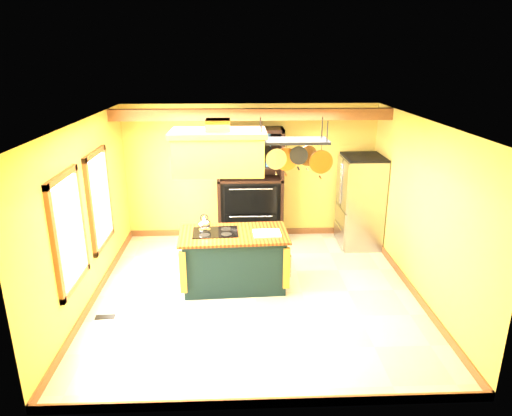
{
  "coord_description": "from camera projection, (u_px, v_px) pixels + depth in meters",
  "views": [
    {
      "loc": [
        -0.25,
        -6.43,
        3.59
      ],
      "look_at": [
        0.02,
        0.3,
        1.32
      ],
      "focal_mm": 32.0,
      "sensor_mm": 36.0,
      "label": 1
    }
  ],
  "objects": [
    {
      "name": "hutch",
      "position": [
        250.0,
        198.0,
        9.09
      ],
      "size": [
        1.28,
        0.58,
        2.27
      ],
      "color": "black",
      "rests_on": "floor"
    },
    {
      "name": "window_near",
      "position": [
        69.0,
        232.0,
        5.94
      ],
      "size": [
        0.06,
        1.06,
        1.56
      ],
      "color": "brown",
      "rests_on": "wall_left"
    },
    {
      "name": "floor",
      "position": [
        256.0,
        293.0,
        7.24
      ],
      "size": [
        5.0,
        5.0,
        0.0
      ],
      "primitive_type": "plane",
      "color": "beige",
      "rests_on": "ground"
    },
    {
      "name": "wall_front",
      "position": [
        266.0,
        297.0,
        4.44
      ],
      "size": [
        5.0,
        0.02,
        2.7
      ],
      "primitive_type": "cube",
      "color": "gold",
      "rests_on": "floor"
    },
    {
      "name": "kitchen_island",
      "position": [
        234.0,
        259.0,
        7.33
      ],
      "size": [
        1.75,
        1.03,
        1.11
      ],
      "rotation": [
        0.0,
        0.0,
        0.05
      ],
      "color": "#12272B",
      "rests_on": "floor"
    },
    {
      "name": "ceiling_beam",
      "position": [
        252.0,
        114.0,
        8.02
      ],
      "size": [
        5.0,
        0.15,
        0.2
      ],
      "primitive_type": "cube",
      "color": "brown",
      "rests_on": "ceiling"
    },
    {
      "name": "range_hood",
      "position": [
        219.0,
        150.0,
        6.75
      ],
      "size": [
        1.41,
        0.8,
        0.8
      ],
      "color": "#C08930",
      "rests_on": "ceiling"
    },
    {
      "name": "ceiling",
      "position": [
        256.0,
        122.0,
        6.38
      ],
      "size": [
        5.0,
        5.0,
        0.0
      ],
      "primitive_type": "plane",
      "rotation": [
        3.14,
        0.0,
        0.0
      ],
      "color": "white",
      "rests_on": "wall_back"
    },
    {
      "name": "refrigerator",
      "position": [
        360.0,
        203.0,
        8.85
      ],
      "size": [
        0.76,
        0.89,
        1.74
      ],
      "color": "#9A9EA3",
      "rests_on": "floor"
    },
    {
      "name": "pot_rack",
      "position": [
        293.0,
        149.0,
        6.79
      ],
      "size": [
        1.15,
        0.52,
        0.8
      ],
      "color": "black",
      "rests_on": "ceiling"
    },
    {
      "name": "wall_right",
      "position": [
        420.0,
        210.0,
        6.9
      ],
      "size": [
        0.02,
        5.0,
        2.7
      ],
      "primitive_type": "cube",
      "color": "gold",
      "rests_on": "floor"
    },
    {
      "name": "wall_back",
      "position": [
        251.0,
        172.0,
        9.18
      ],
      "size": [
        5.0,
        0.02,
        2.7
      ],
      "primitive_type": "cube",
      "color": "gold",
      "rests_on": "floor"
    },
    {
      "name": "window_far",
      "position": [
        100.0,
        199.0,
        7.27
      ],
      "size": [
        0.06,
        1.06,
        1.56
      ],
      "color": "brown",
      "rests_on": "wall_left"
    },
    {
      "name": "floor_register",
      "position": [
        105.0,
        317.0,
        6.56
      ],
      "size": [
        0.29,
        0.14,
        0.01
      ],
      "primitive_type": "cube",
      "rotation": [
        0.0,
        0.0,
        0.08
      ],
      "color": "black",
      "rests_on": "floor"
    },
    {
      "name": "wall_left",
      "position": [
        86.0,
        215.0,
        6.71
      ],
      "size": [
        0.02,
        5.0,
        2.7
      ],
      "primitive_type": "cube",
      "color": "gold",
      "rests_on": "floor"
    }
  ]
}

